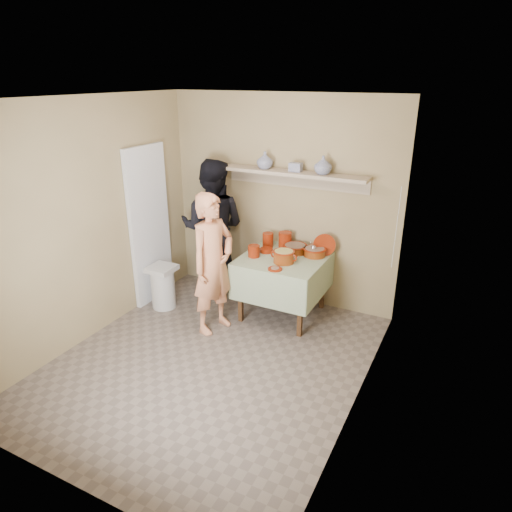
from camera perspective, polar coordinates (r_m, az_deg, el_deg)
The scene contains 22 objects.
ground at distance 4.89m, azimuth -5.69°, elevation -13.07°, with size 3.50×3.50×0.00m, color #695B52.
tile_panel at distance 5.93m, azimuth -13.15°, elevation 3.70°, with size 0.06×0.70×2.00m, color silver.
plate_stack_a at distance 5.72m, azimuth 1.50°, elevation 2.03°, with size 0.14×0.14×0.18m, color maroon.
plate_stack_b at distance 5.71m, azimuth 3.65°, elevation 2.04°, with size 0.16×0.16×0.20m, color maroon.
bowl_stack at distance 5.41m, azimuth -0.26°, elevation 0.61°, with size 0.14×0.14×0.14m, color maroon.
empty_bowl at distance 5.57m, azimuth 1.30°, elevation 0.73°, with size 0.16×0.16×0.05m, color maroon.
propped_lid at distance 5.52m, azimuth 8.53°, elevation 1.36°, with size 0.27×0.27×0.02m, color maroon.
vase_right at distance 5.33m, azimuth 8.39°, elevation 11.18°, with size 0.20×0.20×0.21m, color navy.
vase_left at distance 5.59m, azimuth 1.11°, elevation 11.88°, with size 0.19×0.19×0.20m, color navy.
ceramic_box at distance 5.45m, azimuth 4.97°, elevation 11.00°, with size 0.14×0.10×0.10m, color navy.
person_cook at distance 5.11m, azimuth -5.39°, elevation -1.00°, with size 0.59×0.39×1.63m, color tan.
person_helper at distance 6.01m, azimuth -5.42°, elevation 3.48°, with size 0.88×0.69×1.81m, color black.
room_shell at distance 4.18m, azimuth -6.50°, elevation 5.33°, with size 3.04×3.54×2.62m.
serving_table at distance 5.47m, azimuth 3.44°, elevation -1.33°, with size 0.97×0.97×0.76m.
cazuela_meat_a at distance 5.56m, azimuth 4.90°, elevation 1.01°, with size 0.30×0.30×0.10m.
cazuela_meat_b at distance 5.48m, azimuth 7.35°, elevation 0.59°, with size 0.28×0.28×0.10m.
ladle at distance 5.45m, azimuth 7.21°, elevation 1.06°, with size 0.08×0.26×0.19m.
cazuela_rice at distance 5.25m, azimuth 3.49°, elevation 0.05°, with size 0.33×0.25×0.14m.
front_plate at distance 5.07m, azimuth 2.40°, elevation -1.61°, with size 0.16×0.16×0.03m.
wall_shelf at distance 5.50m, azimuth 4.77°, elevation 10.07°, with size 1.80×0.25×0.21m.
trash_bin at distance 5.90m, azimuth -11.55°, elevation -3.76°, with size 0.32×0.32×0.56m.
electrical_cord at distance 5.12m, azimuth 17.15°, elevation 3.35°, with size 0.01×0.05×0.90m.
Camera 1 is at (2.22, -3.35, 2.79)m, focal length 32.00 mm.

